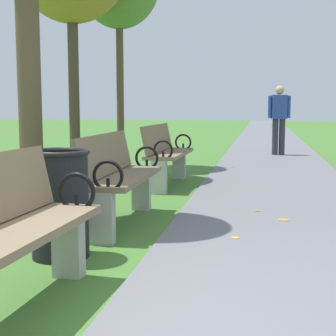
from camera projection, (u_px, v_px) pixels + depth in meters
name	position (u px, v px, depth m)	size (l,w,h in m)	color
ground_plane	(88.00, 331.00, 2.67)	(80.00, 80.00, 0.00)	#42722D
paved_walkway	(268.00, 136.00, 20.05)	(2.21, 44.00, 0.02)	slate
park_bench_1	(2.00, 233.00, 2.77)	(0.54, 1.62, 0.90)	#7A664C
park_bench_2	(119.00, 176.00, 5.04)	(0.48, 1.60, 0.90)	#7A664C
park_bench_3	(167.00, 153.00, 7.53)	(0.51, 1.61, 0.90)	#7A664C
pedestrian_walking	(279.00, 116.00, 12.06)	(0.52, 0.27, 1.62)	#2D2D38
trash_bin	(60.00, 203.00, 3.94)	(0.48, 0.48, 0.84)	black
scattered_leaves	(79.00, 247.00, 4.24)	(4.16, 8.67, 0.02)	#AD6B23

